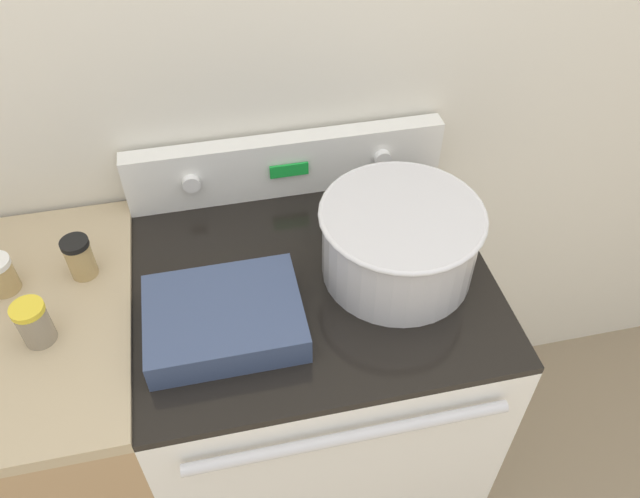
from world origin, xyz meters
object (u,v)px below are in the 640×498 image
casserole_dish (224,317)px  spice_jar_white_cap (0,275)px  spice_jar_yellow_cap (34,323)px  spice_jar_black_cap (80,257)px  mixing_bowl (400,239)px  ladle (453,205)px

casserole_dish → spice_jar_white_cap: bearing=156.3°
casserole_dish → spice_jar_yellow_cap: spice_jar_yellow_cap is taller
spice_jar_black_cap → spice_jar_yellow_cap: (-0.07, -0.16, -0.00)m
mixing_bowl → spice_jar_white_cap: 0.80m
ladle → casserole_dish: bearing=-157.7°
mixing_bowl → casserole_dish: mixing_bowl is taller
spice_jar_black_cap → spice_jar_yellow_cap: 0.17m
mixing_bowl → ladle: bearing=38.8°
casserole_dish → ladle: casserole_dish is taller
spice_jar_black_cap → spice_jar_white_cap: (-0.16, -0.01, -0.01)m
ladle → spice_jar_white_cap: 0.98m
spice_jar_black_cap → spice_jar_white_cap: size_ratio=1.16×
spice_jar_white_cap → ladle: bearing=2.2°
mixing_bowl → spice_jar_black_cap: mixing_bowl is taller
spice_jar_yellow_cap → spice_jar_white_cap: spice_jar_yellow_cap is taller
casserole_dish → ladle: (0.55, 0.23, -0.01)m
spice_jar_black_cap → spice_jar_yellow_cap: same height
mixing_bowl → spice_jar_white_cap: mixing_bowl is taller
casserole_dish → mixing_bowl: bearing=12.2°
ladle → spice_jar_white_cap: spice_jar_white_cap is taller
ladle → spice_jar_white_cap: size_ratio=3.25×
spice_jar_black_cap → spice_jar_yellow_cap: size_ratio=1.00×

